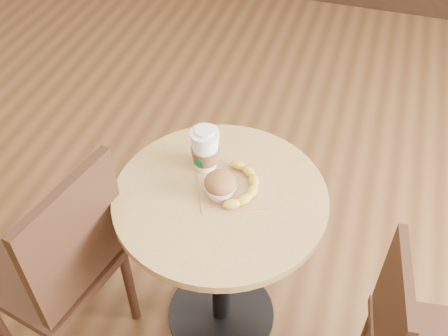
# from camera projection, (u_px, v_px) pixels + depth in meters

# --- Properties ---
(cafe_table) EXTENTS (0.69, 0.69, 0.75)m
(cafe_table) POSITION_uv_depth(u_px,v_px,m) (221.00, 237.00, 1.83)
(cafe_table) COLOR black
(cafe_table) RESTS_ON ground
(chair_left) EXTENTS (0.49, 0.49, 0.95)m
(chair_left) POSITION_uv_depth(u_px,v_px,m) (60.00, 263.00, 1.76)
(chair_left) COLOR #321D11
(chair_left) RESTS_ON ground
(kraft_bag) EXTENTS (0.29, 0.26, 0.00)m
(kraft_bag) POSITION_uv_depth(u_px,v_px,m) (236.00, 190.00, 1.68)
(kraft_bag) COLOR #A27A4E
(kraft_bag) RESTS_ON cafe_table
(coffee_cup) EXTENTS (0.10, 0.10, 0.16)m
(coffee_cup) POSITION_uv_depth(u_px,v_px,m) (205.00, 151.00, 1.71)
(coffee_cup) COLOR white
(coffee_cup) RESTS_ON cafe_table
(muffin) EXTENTS (0.10, 0.10, 0.09)m
(muffin) POSITION_uv_depth(u_px,v_px,m) (220.00, 186.00, 1.63)
(muffin) COLOR silver
(muffin) RESTS_ON kraft_bag
(banana) EXTENTS (0.15, 0.24, 0.03)m
(banana) POSITION_uv_depth(u_px,v_px,m) (242.00, 186.00, 1.67)
(banana) COLOR gold
(banana) RESTS_ON kraft_bag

